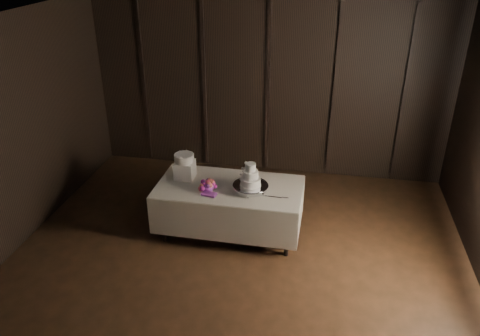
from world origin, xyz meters
The scene contains 8 objects.
room centered at (0.00, 0.00, 1.50)m, with size 6.08×7.08×3.08m.
display_table centered at (-0.23, 1.39, 0.42)m, with size 2.00×1.06×0.76m.
cake_stand centered at (0.07, 1.31, 0.81)m, with size 0.48×0.48×0.09m, color silver.
wedding_cake centered at (0.05, 1.30, 0.98)m, with size 0.31×0.27×0.32m.
bouquet centered at (-0.49, 1.22, 0.83)m, with size 0.31×0.41×0.19m, color #EE5068, non-canonical shape.
box_pedestal centered at (-0.89, 1.52, 0.89)m, with size 0.26×0.26×0.25m, color white.
small_cake centered at (-0.89, 1.52, 1.06)m, with size 0.27×0.27×0.11m, color white.
cake_knife centered at (0.37, 1.20, 0.77)m, with size 0.37×0.02×0.01m, color silver.
Camera 1 is at (0.94, -4.07, 3.86)m, focal length 35.00 mm.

